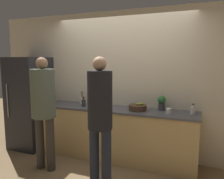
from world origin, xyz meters
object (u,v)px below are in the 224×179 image
at_px(refrigerator, 30,103).
at_px(cup_white, 169,111).
at_px(bottle_clear, 193,110).
at_px(person_center, 100,114).
at_px(potted_plant, 162,102).
at_px(bottle_dark, 84,103).
at_px(bottle_red, 49,99).
at_px(fruit_bowl, 138,107).
at_px(utensil_crock, 82,100).
at_px(person_left, 43,103).

relative_size(refrigerator, cup_white, 20.20).
height_order(refrigerator, bottle_clear, refrigerator).
bearing_deg(refrigerator, person_center, -24.47).
bearing_deg(refrigerator, potted_plant, 5.03).
distance_m(person_center, bottle_clear, 1.49).
bearing_deg(potted_plant, bottle_dark, -170.73).
xyz_separation_m(bottle_red, bottle_dark, (0.71, 0.05, -0.03)).
distance_m(cup_white, potted_plant, 0.27).
distance_m(fruit_bowl, potted_plant, 0.41).
bearing_deg(bottle_clear, person_center, -137.48).
relative_size(person_center, bottle_dark, 10.33).
bearing_deg(utensil_crock, person_center, -51.31).
bearing_deg(utensil_crock, refrigerator, -168.06).
xyz_separation_m(fruit_bowl, bottle_dark, (-0.98, -0.06, 0.02)).
xyz_separation_m(person_center, bottle_dark, (-0.73, 0.89, -0.07)).
distance_m(fruit_bowl, cup_white, 0.51).
xyz_separation_m(refrigerator, person_center, (1.94, -0.88, 0.15)).
bearing_deg(fruit_bowl, utensil_crock, 172.06).
distance_m(person_center, bottle_red, 1.66).
height_order(person_left, person_center, person_center).
xyz_separation_m(utensil_crock, bottle_dark, (0.15, -0.22, 0.00)).
xyz_separation_m(bottle_dark, cup_white, (1.49, 0.00, -0.02)).
relative_size(fruit_bowl, cup_white, 3.29).
relative_size(bottle_dark, potted_plant, 0.72).
bearing_deg(bottle_clear, potted_plant, 168.76).
bearing_deg(bottle_red, utensil_crock, 25.78).
distance_m(person_left, potted_plant, 1.89).
bearing_deg(person_center, potted_plant, 61.12).
height_order(refrigerator, cup_white, refrigerator).
bearing_deg(bottle_dark, person_center, -50.45).
height_order(bottle_red, bottle_dark, bottle_red).
distance_m(person_center, utensil_crock, 1.42).
height_order(person_center, bottle_clear, person_center).
height_order(refrigerator, bottle_dark, refrigerator).
bearing_deg(cup_white, person_left, -158.97).
bearing_deg(cup_white, utensil_crock, 172.51).
height_order(bottle_dark, potted_plant, potted_plant).
distance_m(person_left, cup_white, 1.94).
height_order(utensil_crock, cup_white, utensil_crock).
height_order(bottle_clear, cup_white, bottle_clear).
xyz_separation_m(utensil_crock, cup_white, (1.64, -0.22, -0.02)).
distance_m(refrigerator, person_left, 1.14).
height_order(fruit_bowl, cup_white, fruit_bowl).
bearing_deg(utensil_crock, potted_plant, 0.05).
height_order(bottle_red, bottle_clear, bottle_red).
xyz_separation_m(person_center, bottle_clear, (1.10, 1.01, -0.07)).
bearing_deg(utensil_crock, fruit_bowl, -7.94).
distance_m(refrigerator, fruit_bowl, 2.19).
bearing_deg(person_left, bottle_red, 121.09).
bearing_deg(person_left, refrigerator, 142.26).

